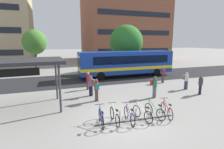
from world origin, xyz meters
name	(u,v)px	position (x,y,z in m)	size (l,w,h in m)	color
ground	(126,119)	(0.00, 0.00, 0.00)	(200.00, 200.00, 0.00)	gray
bus_lane_asphalt	(87,79)	(0.00, 11.46, 0.00)	(80.00, 7.20, 0.01)	#232326
city_bus	(126,63)	(5.04, 11.46, 1.78)	(12.05, 2.68, 3.20)	#14389E
bike_rack	(136,119)	(0.44, -0.32, 0.09)	(4.70, 0.34, 0.70)	#47474C
parked_bicycle_blue_0	(101,118)	(-1.53, -0.17, 0.38)	(0.52, 1.72, 0.99)	black
parked_bicycle_silver_1	(115,116)	(-0.76, -0.16, 0.38)	(0.52, 1.72, 0.99)	black
parked_bicycle_purple_2	(129,115)	(0.02, -0.36, 0.38)	(0.52, 1.72, 0.99)	black
parked_bicycle_silver_3	(142,114)	(0.83, -0.37, 0.38)	(0.54, 1.70, 0.99)	black
parked_bicycle_green_4	(154,111)	(1.67, -0.31, 0.38)	(0.52, 1.71, 0.99)	black
parked_bicycle_red_5	(167,110)	(2.43, -0.42, 0.38)	(0.59, 1.69, 0.99)	black
transit_shelter	(6,64)	(-6.48, 3.51, 3.08)	(6.88, 3.88, 3.27)	#38383D
commuter_teal_pack_0	(97,89)	(-0.82, 3.58, 0.97)	(0.35, 0.53, 1.69)	#47382D
commuter_grey_pack_1	(186,80)	(7.86, 4.03, 0.92)	(0.49, 0.60, 1.60)	#2D3851
commuter_black_pack_2	(88,80)	(-0.73, 6.98, 0.94)	(0.61, 0.52, 1.64)	#47382D
commuter_red_pack_3	(154,85)	(3.71, 2.90, 1.00)	(0.58, 0.59, 1.73)	#565660
commuter_olive_pack_4	(91,84)	(-0.91, 4.98, 0.97)	(0.60, 0.55, 1.69)	black
commuter_navy_pack_5	(201,83)	(7.88, 2.37, 0.94)	(0.59, 0.59, 1.64)	black
commuter_red_pack_6	(163,74)	(7.43, 6.96, 0.99)	(0.49, 0.60, 1.71)	#47382D
street_tree_0	(35,42)	(-5.95, 18.04, 4.33)	(3.24, 3.24, 6.05)	brown
street_tree_1	(126,42)	(7.11, 16.19, 4.39)	(5.08, 5.08, 6.94)	brown
building_right_wing	(124,19)	(14.17, 33.71, 10.05)	(19.89, 13.87, 20.10)	brown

